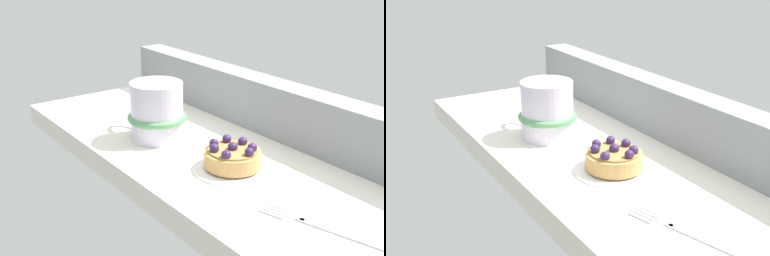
% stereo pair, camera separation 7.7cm
% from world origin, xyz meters
% --- Properties ---
extents(ground_plane, '(0.81, 0.32, 0.04)m').
position_xyz_m(ground_plane, '(0.00, 0.00, -0.02)').
color(ground_plane, silver).
extents(window_rail_back, '(0.79, 0.05, 0.09)m').
position_xyz_m(window_rail_back, '(0.00, 0.13, 0.05)').
color(window_rail_back, gray).
rests_on(window_rail_back, ground_plane).
extents(dessert_plate, '(0.12, 0.12, 0.01)m').
position_xyz_m(dessert_plate, '(0.08, -0.03, 0.00)').
color(dessert_plate, white).
rests_on(dessert_plate, ground_plane).
extents(raspberry_tart, '(0.08, 0.08, 0.04)m').
position_xyz_m(raspberry_tart, '(0.08, -0.03, 0.02)').
color(raspberry_tart, tan).
rests_on(raspberry_tart, dessert_plate).
extents(coffee_mug, '(0.14, 0.10, 0.10)m').
position_xyz_m(coffee_mug, '(-0.09, -0.05, 0.05)').
color(coffee_mug, silver).
rests_on(coffee_mug, ground_plane).
extents(dessert_fork, '(0.16, 0.06, 0.01)m').
position_xyz_m(dessert_fork, '(0.26, -0.05, 0.00)').
color(dessert_fork, silver).
rests_on(dessert_fork, ground_plane).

